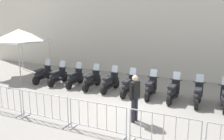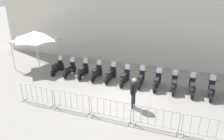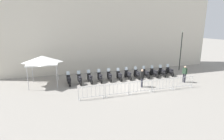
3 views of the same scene
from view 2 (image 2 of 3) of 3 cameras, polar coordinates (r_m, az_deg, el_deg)
The scene contains 19 objects.
ground_plane at distance 12.12m, azimuth 2.93°, elevation -8.17°, with size 120.00×120.00×0.00m, color gray.
motorcycle_0 at distance 16.03m, azimuth -14.84°, elevation 0.55°, with size 0.56×1.73×1.24m.
motorcycle_1 at distance 15.46m, azimuth -11.64°, elevation 0.06°, with size 0.56×1.73×1.24m.
motorcycle_2 at distance 15.03m, azimuth -8.03°, elevation -0.34°, with size 0.58×1.73×1.24m.
motorcycle_3 at distance 14.59m, azimuth -4.38°, elevation -0.87°, with size 0.56×1.72×1.24m.
motorcycle_4 at distance 14.23m, azimuth -0.50°, elevation -1.40°, with size 0.56×1.72×1.24m.
motorcycle_5 at distance 13.80m, azimuth 3.42°, elevation -2.19°, with size 0.56×1.72×1.24m.
motorcycle_6 at distance 13.67m, azimuth 7.83°, elevation -2.60°, with size 0.56×1.73×1.24m.
motorcycle_7 at distance 13.46m, azimuth 12.12°, elevation -3.31°, with size 0.56×1.72×1.24m.
motorcycle_8 at distance 13.37m, azimuth 16.61°, elevation -3.93°, with size 0.56×1.73×1.24m.
motorcycle_9 at distance 13.36m, azimuth 21.11°, elevation -4.54°, with size 0.57×1.73×1.24m.
motorcycle_10 at distance 13.44m, azimuth 25.54°, elevation -5.10°, with size 0.56×1.72×1.24m.
barrier_segment_0 at distance 12.25m, azimuth -19.90°, elevation -6.41°, with size 2.08×0.51×1.07m.
barrier_segment_1 at distance 11.08m, azimuth -11.11°, elevation -8.53°, with size 2.08×0.51×1.07m.
barrier_segment_2 at distance 10.23m, azimuth -0.43°, elevation -10.81°, with size 2.08×0.51×1.07m.
barrier_segment_3 at distance 9.80m, azimuth 11.83°, elevation -12.94°, with size 2.08×0.51×1.07m.
barrier_segment_4 at distance 9.84m, azimuth 24.77°, elevation -14.53°, with size 2.08×0.51×1.07m.
officer_near_row_end at distance 10.96m, azimuth 5.94°, elevation -5.84°, with size 0.29×0.54×1.73m.
canopy_tent at distance 17.41m, azimuth -20.41°, elevation 8.66°, with size 2.77×2.77×2.91m.
Camera 2 is at (3.43, -9.95, 6.00)m, focal length 33.42 mm.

